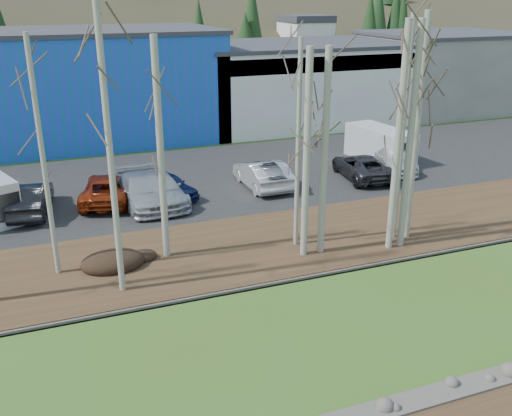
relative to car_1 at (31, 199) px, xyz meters
name	(u,v)px	position (x,y,z in m)	size (l,w,h in m)	color
near_bank_rocks	(433,397)	(10.52, -19.23, -0.93)	(80.00, 0.80, 0.50)	#47423D
river	(360,324)	(10.52, -15.13, -0.93)	(80.00, 8.00, 0.90)	#151D31
far_bank_rocks	(308,274)	(10.52, -11.03, -0.93)	(80.00, 0.80, 0.46)	#47423D
far_bank	(278,242)	(10.52, -7.83, -0.86)	(80.00, 7.00, 0.15)	#382616
parking_lot	(212,178)	(10.52, 2.67, -0.86)	(80.00, 14.00, 0.14)	black
building_blue	(84,85)	(4.52, 16.67, 3.23)	(20.40, 12.24, 8.30)	#1454AA
building_white	(295,82)	(22.52, 16.65, 2.48)	(18.36, 12.24, 6.80)	silver
building_grey	(444,71)	(38.52, 16.67, 2.73)	(14.28, 12.24, 7.30)	#65625E
dirt_mound	(113,261)	(3.04, -7.78, -0.52)	(2.63, 1.86, 0.52)	black
birch_1	(43,161)	(0.88, -7.50, 3.94)	(0.20, 0.20, 9.45)	#A6A496
birch_2	(161,152)	(5.39, -7.50, 3.85)	(0.29, 0.29, 9.25)	#A6A496
birch_3	(109,139)	(3.12, -9.90, 5.14)	(0.23, 0.23, 11.85)	#A6A496
birch_4	(324,155)	(11.83, -9.51, 3.62)	(0.29, 0.29, 8.81)	#A6A496
birch_5	(298,147)	(11.12, -8.42, 3.76)	(0.20, 0.20, 9.08)	#A6A496
birch_6	(403,132)	(15.73, -9.33, 4.21)	(0.22, 0.22, 9.97)	#A6A496
birch_7	(416,131)	(16.33, -9.48, 4.26)	(0.30, 0.30, 10.08)	#A6A496
birch_8	(398,141)	(14.90, -10.22, 4.12)	(0.29, 0.29, 9.80)	#A6A496
birch_10	(410,139)	(15.50, -10.22, 4.12)	(0.29, 0.29, 9.80)	#A6A496
birch_11	(307,157)	(11.00, -9.51, 3.62)	(0.29, 0.29, 8.81)	#A6A496
car_1	(31,199)	(0.00, 0.00, 0.00)	(1.67, 4.80, 1.58)	black
car_2	(108,188)	(3.93, 0.44, -0.04)	(2.48, 5.38, 1.50)	maroon
car_3	(158,189)	(6.46, -0.82, 0.01)	(2.23, 5.49, 1.59)	#9BA0A3
car_4	(168,186)	(7.13, -0.12, -0.10)	(1.62, 4.03, 1.37)	#111D43
car_5	(259,175)	(12.49, -0.28, -0.01)	(1.64, 4.71, 1.55)	#B9BABC
car_6	(362,166)	(19.05, -0.84, -0.07)	(2.40, 5.21, 1.45)	#29292C
car_7	(393,158)	(21.85, -0.06, -0.05)	(2.07, 5.10, 1.48)	#BEBEC0
car_8	(142,191)	(5.57, -0.82, 0.01)	(2.23, 5.49, 1.59)	#9BA0A3
car_9	(267,174)	(13.04, -0.28, -0.01)	(1.64, 4.71, 1.55)	#B9BABC
van_white	(382,145)	(22.21, 1.84, 0.33)	(2.74, 5.34, 2.24)	white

